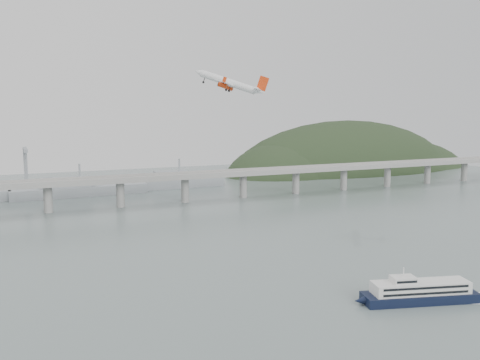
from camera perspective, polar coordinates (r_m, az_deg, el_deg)
name	(u,v)px	position (r m, az deg, el deg)	size (l,w,h in m)	color
ground	(297,284)	(212.50, 6.37, -11.48)	(900.00, 900.00, 0.00)	slate
bridge	(158,181)	(389.04, -9.16, -0.13)	(800.00, 22.00, 23.90)	gray
headland	(355,185)	(642.71, 12.82, -0.52)	(365.00, 155.00, 156.00)	black
ferry	(420,292)	(202.36, 19.58, -11.78)	(69.30, 27.08, 13.37)	black
airliner	(230,83)	(282.50, -1.14, 10.84)	(35.48, 34.17, 16.48)	silver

